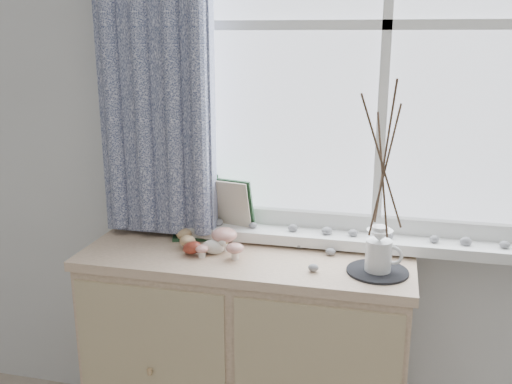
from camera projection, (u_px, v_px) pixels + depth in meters
sideboard at (246, 358)px, 2.17m from camera, size 1.20×0.45×0.85m
botanical_book at (210, 209)px, 2.18m from camera, size 0.38×0.22×0.25m
toadstool_cluster at (224, 240)px, 2.06m from camera, size 0.18×0.15×0.09m
wooden_eggs at (188, 241)px, 2.11m from camera, size 0.14×0.18×0.07m
songbird_figurine at (213, 246)px, 2.06m from camera, size 0.11×0.06×0.06m
crocheted_doily at (377, 271)px, 1.90m from camera, size 0.21×0.21×0.01m
twig_pitcher at (384, 163)px, 1.80m from camera, size 0.29×0.29×0.65m
sideboard_pebbles at (330, 259)px, 1.99m from camera, size 0.34×0.23×0.03m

